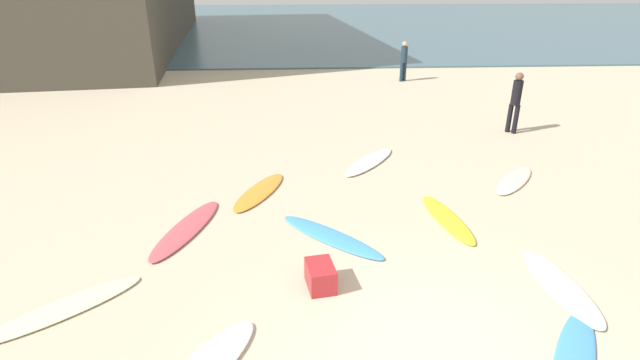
# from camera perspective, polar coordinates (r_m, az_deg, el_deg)

# --- Properties ---
(ground_plane) EXTENTS (120.00, 120.00, 0.00)m
(ground_plane) POSITION_cam_1_polar(r_m,az_deg,el_deg) (6.94, 13.70, -19.34)
(ground_plane) COLOR beige
(ocean_water) EXTENTS (120.00, 40.00, 0.08)m
(ocean_water) POSITION_cam_1_polar(r_m,az_deg,el_deg) (44.05, -0.72, 17.94)
(ocean_water) COLOR #426675
(ocean_water) RESTS_ON ground_plane
(surfboard_0) EXTENTS (1.80, 2.18, 0.08)m
(surfboard_0) POSITION_cam_1_polar(r_m,az_deg,el_deg) (12.57, 5.80, 2.17)
(surfboard_0) COLOR white
(surfboard_0) RESTS_ON ground_plane
(surfboard_1) EXTENTS (2.06, 2.02, 0.06)m
(surfboard_1) POSITION_cam_1_polar(r_m,az_deg,el_deg) (9.14, 1.29, -6.64)
(surfboard_1) COLOR #49A1DF
(surfboard_1) RESTS_ON ground_plane
(surfboard_2) EXTENTS (0.83, 2.16, 0.07)m
(surfboard_2) POSITION_cam_1_polar(r_m,az_deg,el_deg) (10.07, 14.67, -4.39)
(surfboard_2) COLOR yellow
(surfboard_2) RESTS_ON ground_plane
(surfboard_3) EXTENTS (1.37, 2.19, 0.07)m
(surfboard_3) POSITION_cam_1_polar(r_m,az_deg,el_deg) (10.95, -7.11, -1.37)
(surfboard_3) COLOR orange
(surfboard_3) RESTS_ON ground_plane
(surfboard_4) EXTENTS (2.14, 1.89, 0.06)m
(surfboard_4) POSITION_cam_1_polar(r_m,az_deg,el_deg) (8.35, -27.84, -13.16)
(surfboard_4) COLOR #EDEEBE
(surfboard_4) RESTS_ON ground_plane
(surfboard_5) EXTENTS (1.28, 2.48, 0.07)m
(surfboard_5) POSITION_cam_1_polar(r_m,az_deg,el_deg) (9.73, -15.39, -5.54)
(surfboard_5) COLOR #DF5660
(surfboard_5) RESTS_ON ground_plane
(surfboard_6) EXTENTS (1.69, 1.87, 0.07)m
(surfboard_6) POSITION_cam_1_polar(r_m,az_deg,el_deg) (12.32, 21.79, -0.01)
(surfboard_6) COLOR silver
(surfboard_6) RESTS_ON ground_plane
(surfboard_7) EXTENTS (0.72, 2.09, 0.09)m
(surfboard_7) POSITION_cam_1_polar(r_m,az_deg,el_deg) (8.71, 26.38, -11.10)
(surfboard_7) COLOR white
(surfboard_7) RESTS_ON ground_plane
(beachgoer_near) EXTENTS (0.39, 0.39, 1.69)m
(beachgoer_near) POSITION_cam_1_polar(r_m,az_deg,el_deg) (21.82, 9.80, 13.77)
(beachgoer_near) COLOR #1E3342
(beachgoer_near) RESTS_ON ground_plane
(beachgoer_mid) EXTENTS (0.40, 0.40, 1.82)m
(beachgoer_mid) POSITION_cam_1_polar(r_m,az_deg,el_deg) (15.67, 21.94, 8.74)
(beachgoer_mid) COLOR black
(beachgoer_mid) RESTS_ON ground_plane
(beach_cooler) EXTENTS (0.50, 0.65, 0.40)m
(beach_cooler) POSITION_cam_1_polar(r_m,az_deg,el_deg) (7.80, 0.06, -11.16)
(beach_cooler) COLOR #B2282D
(beach_cooler) RESTS_ON ground_plane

